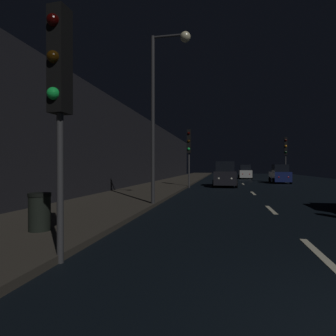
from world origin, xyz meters
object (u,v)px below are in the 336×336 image
(traffic_light_far_left, at_px, (189,146))
(streetlamp_overhead, at_px, (163,93))
(car_approaching_headlights, at_px, (225,175))
(car_distant_taillights, at_px, (245,172))
(traffic_light_far_right, at_px, (286,150))
(traffic_light_near_left, at_px, (59,79))
(car_parked_right_far, at_px, (280,175))
(trash_bin_curbside, at_px, (40,212))

(traffic_light_far_left, height_order, streetlamp_overhead, streetlamp_overhead)
(car_approaching_headlights, xyz_separation_m, car_distant_taillights, (2.81, 16.02, -0.09))
(traffic_light_far_right, distance_m, traffic_light_near_left, 29.01)
(streetlamp_overhead, height_order, car_parked_right_far, streetlamp_overhead)
(traffic_light_far_left, distance_m, streetlamp_overhead, 11.15)
(traffic_light_far_left, height_order, car_approaching_headlights, traffic_light_far_left)
(traffic_light_far_left, relative_size, trash_bin_curbside, 5.09)
(car_distant_taillights, distance_m, car_parked_right_far, 10.28)
(streetlamp_overhead, bearing_deg, trash_bin_curbside, -109.36)
(traffic_light_far_left, distance_m, car_approaching_headlights, 4.24)
(car_approaching_headlights, height_order, car_parked_right_far, car_approaching_headlights)
(streetlamp_overhead, distance_m, car_approaching_headlights, 13.81)
(traffic_light_far_left, bearing_deg, traffic_light_far_right, 135.86)
(traffic_light_far_right, bearing_deg, car_approaching_headlights, -36.02)
(trash_bin_curbside, bearing_deg, streetlamp_overhead, 70.64)
(streetlamp_overhead, distance_m, car_distant_taillights, 29.79)
(traffic_light_near_left, distance_m, trash_bin_curbside, 3.52)
(streetlamp_overhead, relative_size, trash_bin_curbside, 7.93)
(trash_bin_curbside, xyz_separation_m, car_approaching_headlights, (4.56, 18.50, 0.37))
(trash_bin_curbside, distance_m, car_approaching_headlights, 19.06)
(traffic_light_far_right, xyz_separation_m, streetlamp_overhead, (-9.02, -20.30, 1.35))
(traffic_light_near_left, bearing_deg, car_approaching_headlights, 175.96)
(traffic_light_near_left, bearing_deg, car_parked_right_far, 166.27)
(car_parked_right_far, bearing_deg, traffic_light_near_left, 161.91)
(car_distant_taillights, xyz_separation_m, car_parked_right_far, (2.79, -9.90, -0.01))
(traffic_light_near_left, relative_size, car_parked_right_far, 1.20)
(traffic_light_far_left, relative_size, car_parked_right_far, 1.23)
(trash_bin_curbside, relative_size, car_approaching_headlights, 0.22)
(traffic_light_near_left, distance_m, car_parked_right_far, 27.73)
(traffic_light_far_right, bearing_deg, car_distant_taillights, -152.43)
(trash_bin_curbside, bearing_deg, traffic_light_far_left, 84.19)
(traffic_light_near_left, xyz_separation_m, trash_bin_curbside, (-1.58, 1.64, -2.69))
(traffic_light_near_left, distance_m, streetlamp_overhead, 7.32)
(traffic_light_far_right, distance_m, trash_bin_curbside, 28.19)
(traffic_light_far_left, xyz_separation_m, car_distant_taillights, (5.69, 17.97, -2.53))
(traffic_light_far_right, distance_m, car_parked_right_far, 3.00)
(trash_bin_curbside, bearing_deg, car_approaching_headlights, 76.16)
(traffic_light_far_right, relative_size, car_distant_taillights, 1.25)
(traffic_light_far_left, height_order, trash_bin_curbside, traffic_light_far_left)
(traffic_light_far_right, height_order, car_distant_taillights, traffic_light_far_right)
(car_approaching_headlights, bearing_deg, traffic_light_far_right, 138.80)
(traffic_light_near_left, height_order, car_approaching_headlights, traffic_light_near_left)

